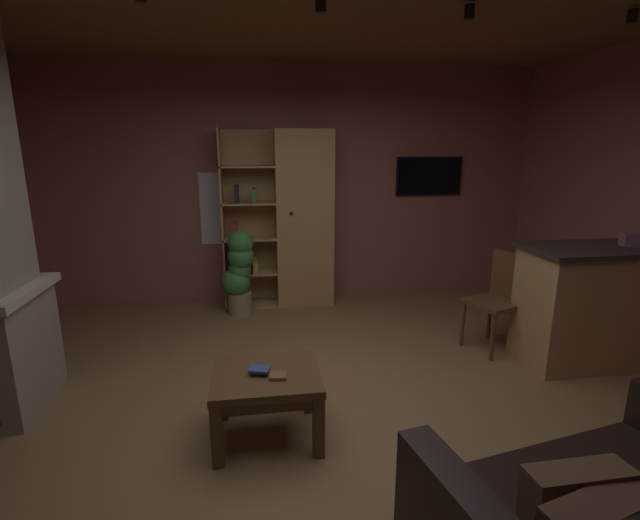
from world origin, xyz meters
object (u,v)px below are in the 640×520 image
kitchen_bar_counter (608,304)px  table_book_0 (278,376)px  tissue_box (630,240)px  wall_mounted_tv (429,176)px  table_book_1 (259,369)px  coffee_table (267,386)px  potted_floor_plant (239,270)px  dining_chair (500,295)px  bookshelf_cabinet (296,220)px

kitchen_bar_counter → table_book_0: (-2.95, -0.76, -0.06)m
tissue_box → wall_mounted_tv: size_ratio=0.14×
table_book_1 → coffee_table: bearing=14.9°
coffee_table → wall_mounted_tv: wall_mounted_tv is taller
coffee_table → wall_mounted_tv: 3.78m
potted_floor_plant → table_book_1: bearing=-85.6°
dining_chair → tissue_box: bearing=-23.4°
bookshelf_cabinet → kitchen_bar_counter: (2.56, -1.97, -0.50)m
bookshelf_cabinet → tissue_box: 3.31m
kitchen_bar_counter → dining_chair: kitchen_bar_counter is taller
bookshelf_cabinet → table_book_0: size_ratio=20.08×
table_book_0 → potted_floor_plant: (-0.30, 2.43, 0.05)m
kitchen_bar_counter → tissue_box: bearing=-4.4°
tissue_box → table_book_0: (-3.04, -0.75, -0.63)m
bookshelf_cabinet → table_book_0: bearing=-98.1°
dining_chair → table_book_1: bearing=-154.4°
table_book_1 → bookshelf_cabinet: bearing=79.3°
dining_chair → table_book_0: bearing=-151.9°
bookshelf_cabinet → tissue_box: size_ratio=17.25×
bookshelf_cabinet → tissue_box: bookshelf_cabinet is taller
potted_floor_plant → wall_mounted_tv: wall_mounted_tv is taller
potted_floor_plant → dining_chair: bearing=-27.8°
bookshelf_cabinet → potted_floor_plant: (-0.69, -0.31, -0.51)m
kitchen_bar_counter → coffee_table: bearing=-167.2°
wall_mounted_tv → bookshelf_cabinet: bearing=-173.0°
kitchen_bar_counter → potted_floor_plant: 3.65m
tissue_box → wall_mounted_tv: wall_mounted_tv is taller
wall_mounted_tv → potted_floor_plant: bearing=-167.8°
table_book_1 → wall_mounted_tv: (2.21, 2.88, 1.03)m
tissue_box → table_book_0: tissue_box is taller
kitchen_bar_counter → dining_chair: (-0.80, 0.38, 0.00)m
table_book_0 → table_book_1: (-0.11, 0.07, 0.02)m
coffee_table → potted_floor_plant: 2.37m
wall_mounted_tv → dining_chair: bearing=-88.6°
tissue_box → potted_floor_plant: bearing=153.4°
table_book_1 → dining_chair: (2.25, 1.08, 0.04)m
kitchen_bar_counter → coffee_table: kitchen_bar_counter is taller
table_book_0 → wall_mounted_tv: 3.77m
dining_chair → wall_mounted_tv: 2.06m
table_book_1 → potted_floor_plant: (-0.18, 2.36, 0.02)m
coffee_table → table_book_1: 0.13m
bookshelf_cabinet → potted_floor_plant: bearing=-155.9°
dining_chair → potted_floor_plant: 2.76m
coffee_table → kitchen_bar_counter: bearing=12.8°
kitchen_bar_counter → dining_chair: 0.89m
wall_mounted_tv → table_book_1: bearing=-127.5°
kitchen_bar_counter → table_book_1: kitchen_bar_counter is taller
bookshelf_cabinet → table_book_1: bearing=-100.7°
bookshelf_cabinet → coffee_table: 2.78m
table_book_1 → wall_mounted_tv: size_ratio=0.15×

